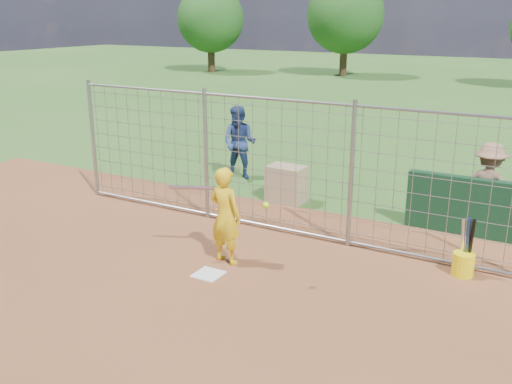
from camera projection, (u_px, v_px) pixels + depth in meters
The scene contains 11 objects.
ground at pixel (216, 270), 9.19m from camera, with size 100.00×100.00×0.00m, color #2D591E.
infield_dirt at pixel (76, 366), 6.69m from camera, with size 18.00×18.00×0.00m, color brown.
home_plate at pixel (209, 274), 9.02m from camera, with size 0.43×0.43×0.02m, color silver.
dugout_wall at pixel (478, 208), 10.43m from camera, with size 2.60×0.20×1.10m, color #11381E.
batter at pixel (225, 216), 9.26m from camera, with size 0.60×0.39×1.63m, color yellow.
bystander_a at pixel (239, 143), 14.01m from camera, with size 0.88×0.69×1.81m, color navy.
bystander_c at pixel (488, 187), 10.64m from camera, with size 1.10×0.63×1.70m, color #8B644B.
equipment_bin at pixel (286, 184), 12.42m from camera, with size 0.80×0.55×0.80m, color tan.
equipment_in_play at pixel (211, 192), 8.99m from camera, with size 1.88×0.48×0.10m.
bucket_with_bats at pixel (464, 261), 8.94m from camera, with size 0.34×0.36×0.97m.
backstop_fence at pixel (274, 167), 10.47m from camera, with size 9.08×0.08×2.60m.
Camera 1 is at (4.68, -6.99, 3.97)m, focal length 40.00 mm.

